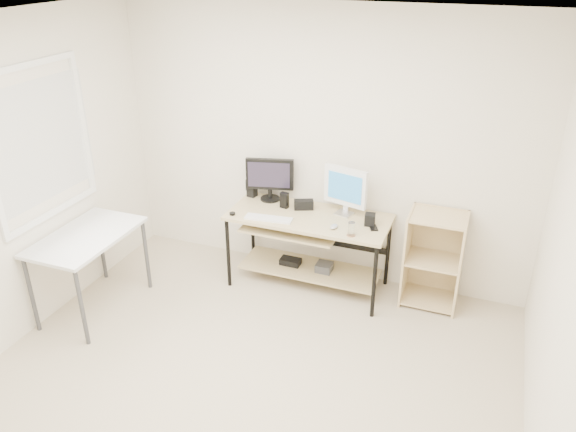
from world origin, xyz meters
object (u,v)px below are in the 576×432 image
(shelf_unit, at_px, (434,258))
(black_monitor, at_px, (270,177))
(side_table, at_px, (87,243))
(audio_controller, at_px, (284,200))
(desk, at_px, (306,235))
(white_imac, at_px, (345,188))

(shelf_unit, bearing_deg, black_monitor, 178.46)
(side_table, distance_m, shelf_unit, 3.09)
(side_table, xyz_separation_m, audio_controller, (1.40, 1.14, 0.16))
(desk, xyz_separation_m, side_table, (-1.65, -1.06, 0.13))
(desk, relative_size, shelf_unit, 1.67)
(shelf_unit, relative_size, white_imac, 1.96)
(audio_controller, bearing_deg, shelf_unit, 13.23)
(shelf_unit, bearing_deg, white_imac, -178.96)
(shelf_unit, bearing_deg, side_table, -156.67)
(desk, distance_m, side_table, 1.97)
(desk, bearing_deg, audio_controller, 162.16)
(shelf_unit, xyz_separation_m, black_monitor, (-1.63, 0.04, 0.54))
(black_monitor, height_order, white_imac, white_imac)
(shelf_unit, xyz_separation_m, audio_controller, (-1.43, -0.08, 0.38))
(side_table, height_order, white_imac, white_imac)
(white_imac, bearing_deg, audio_controller, -159.25)
(desk, height_order, shelf_unit, shelf_unit)
(black_monitor, bearing_deg, desk, -38.83)
(desk, bearing_deg, side_table, -147.35)
(shelf_unit, height_order, black_monitor, black_monitor)
(side_table, distance_m, black_monitor, 1.78)
(side_table, xyz_separation_m, shelf_unit, (2.83, 1.22, -0.22))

